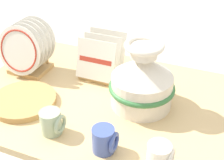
{
  "coord_description": "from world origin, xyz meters",
  "views": [
    {
      "loc": [
        0.44,
        -1.07,
        1.54
      ],
      "look_at": [
        0.0,
        0.0,
        0.8
      ],
      "focal_mm": 50.0,
      "sensor_mm": 36.0,
      "label": 1
    }
  ],
  "objects_px": {
    "wicker_charger_stack": "(24,101)",
    "mug_sage_glaze": "(52,122)",
    "mug_cobalt_glaze": "(105,140)",
    "dish_rack_round_plates": "(27,51)",
    "dish_rack_square_plates": "(101,63)",
    "mug_cream_glaze": "(160,157)",
    "ceramic_vase": "(142,80)"
  },
  "relations": [
    {
      "from": "wicker_charger_stack",
      "to": "mug_sage_glaze",
      "type": "xyz_separation_m",
      "value": [
        0.22,
        -0.12,
        0.04
      ]
    },
    {
      "from": "mug_sage_glaze",
      "to": "mug_cobalt_glaze",
      "type": "xyz_separation_m",
      "value": [
        0.23,
        -0.01,
        0.0
      ]
    },
    {
      "from": "dish_rack_round_plates",
      "to": "mug_cobalt_glaze",
      "type": "height_order",
      "value": "dish_rack_round_plates"
    },
    {
      "from": "dish_rack_round_plates",
      "to": "wicker_charger_stack",
      "type": "bearing_deg",
      "value": -60.54
    },
    {
      "from": "mug_cobalt_glaze",
      "to": "dish_rack_round_plates",
      "type": "bearing_deg",
      "value": 147.74
    },
    {
      "from": "mug_sage_glaze",
      "to": "dish_rack_square_plates",
      "type": "bearing_deg",
      "value": 89.41
    },
    {
      "from": "dish_rack_square_plates",
      "to": "wicker_charger_stack",
      "type": "distance_m",
      "value": 0.42
    },
    {
      "from": "mug_cream_glaze",
      "to": "mug_cobalt_glaze",
      "type": "xyz_separation_m",
      "value": [
        -0.21,
        0.0,
        0.0
      ]
    },
    {
      "from": "dish_rack_round_plates",
      "to": "ceramic_vase",
      "type": "bearing_deg",
      "value": -4.72
    },
    {
      "from": "dish_rack_square_plates",
      "to": "dish_rack_round_plates",
      "type": "bearing_deg",
      "value": -164.17
    },
    {
      "from": "wicker_charger_stack",
      "to": "mug_cream_glaze",
      "type": "relative_size",
      "value": 2.93
    },
    {
      "from": "ceramic_vase",
      "to": "mug_cobalt_glaze",
      "type": "distance_m",
      "value": 0.33
    },
    {
      "from": "dish_rack_round_plates",
      "to": "wicker_charger_stack",
      "type": "height_order",
      "value": "dish_rack_round_plates"
    },
    {
      "from": "dish_rack_square_plates",
      "to": "mug_cobalt_glaze",
      "type": "height_order",
      "value": "dish_rack_square_plates"
    },
    {
      "from": "dish_rack_round_plates",
      "to": "mug_cobalt_glaze",
      "type": "bearing_deg",
      "value": -32.26
    },
    {
      "from": "dish_rack_round_plates",
      "to": "wicker_charger_stack",
      "type": "xyz_separation_m",
      "value": [
        0.14,
        -0.25,
        -0.11
      ]
    },
    {
      "from": "dish_rack_square_plates",
      "to": "mug_cream_glaze",
      "type": "bearing_deg",
      "value": -47.95
    },
    {
      "from": "dish_rack_round_plates",
      "to": "dish_rack_square_plates",
      "type": "xyz_separation_m",
      "value": [
        0.37,
        0.1,
        -0.05
      ]
    },
    {
      "from": "ceramic_vase",
      "to": "mug_sage_glaze",
      "type": "distance_m",
      "value": 0.42
    },
    {
      "from": "dish_rack_round_plates",
      "to": "mug_cobalt_glaze",
      "type": "xyz_separation_m",
      "value": [
        0.59,
        -0.38,
        -0.07
      ]
    },
    {
      "from": "mug_cream_glaze",
      "to": "dish_rack_square_plates",
      "type": "bearing_deg",
      "value": 132.05
    },
    {
      "from": "wicker_charger_stack",
      "to": "mug_sage_glaze",
      "type": "height_order",
      "value": "mug_sage_glaze"
    },
    {
      "from": "mug_sage_glaze",
      "to": "ceramic_vase",
      "type": "bearing_deg",
      "value": 49.34
    },
    {
      "from": "ceramic_vase",
      "to": "mug_cream_glaze",
      "type": "height_order",
      "value": "ceramic_vase"
    },
    {
      "from": "wicker_charger_stack",
      "to": "mug_cobalt_glaze",
      "type": "height_order",
      "value": "mug_cobalt_glaze"
    },
    {
      "from": "ceramic_vase",
      "to": "mug_sage_glaze",
      "type": "bearing_deg",
      "value": -130.66
    },
    {
      "from": "dish_rack_round_plates",
      "to": "mug_sage_glaze",
      "type": "distance_m",
      "value": 0.52
    },
    {
      "from": "ceramic_vase",
      "to": "dish_rack_square_plates",
      "type": "distance_m",
      "value": 0.31
    },
    {
      "from": "dish_rack_square_plates",
      "to": "wicker_charger_stack",
      "type": "relative_size",
      "value": 0.75
    },
    {
      "from": "ceramic_vase",
      "to": "dish_rack_square_plates",
      "type": "bearing_deg",
      "value": 149.15
    },
    {
      "from": "ceramic_vase",
      "to": "wicker_charger_stack",
      "type": "height_order",
      "value": "ceramic_vase"
    },
    {
      "from": "mug_cobalt_glaze",
      "to": "ceramic_vase",
      "type": "bearing_deg",
      "value": 83.56
    }
  ]
}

